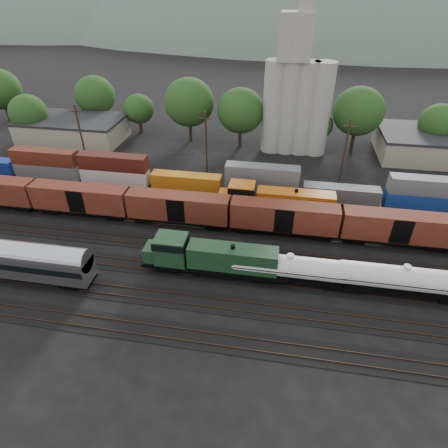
% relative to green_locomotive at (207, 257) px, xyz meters
% --- Properties ---
extents(ground, '(600.00, 600.00, 0.00)m').
position_rel_green_locomotive_xyz_m(ground, '(6.29, 5.00, -2.74)').
color(ground, black).
extents(tracks, '(180.00, 33.20, 0.20)m').
position_rel_green_locomotive_xyz_m(tracks, '(6.29, 5.00, -2.69)').
color(tracks, black).
rests_on(tracks, ground).
extents(green_locomotive, '(18.22, 3.22, 4.82)m').
position_rel_green_locomotive_xyz_m(green_locomotive, '(0.00, 0.00, 0.00)').
color(green_locomotive, black).
rests_on(green_locomotive, ground).
extents(tank_car_a, '(15.60, 2.79, 4.09)m').
position_rel_green_locomotive_xyz_m(tank_car_a, '(10.04, -0.00, -0.29)').
color(tank_car_a, silver).
rests_on(tank_car_a, ground).
extents(tank_car_b, '(16.18, 2.90, 4.24)m').
position_rel_green_locomotive_xyz_m(tank_car_b, '(22.99, -0.00, -0.21)').
color(tank_car_b, silver).
rests_on(tank_car_b, ground).
extents(orange_locomotive, '(19.42, 3.24, 4.86)m').
position_rel_green_locomotive_xyz_m(orange_locomotive, '(7.21, 15.00, 0.01)').
color(orange_locomotive, black).
rests_on(orange_locomotive, ground).
extents(boxcar_string, '(184.40, 2.90, 4.20)m').
position_rel_green_locomotive_xyz_m(boxcar_string, '(16.72, 10.00, 0.38)').
color(boxcar_string, black).
rests_on(boxcar_string, ground).
extents(container_wall, '(165.60, 2.60, 5.80)m').
position_rel_green_locomotive_xyz_m(container_wall, '(4.66, 20.00, 0.07)').
color(container_wall, black).
rests_on(container_wall, ground).
extents(grain_silo, '(13.40, 5.00, 29.00)m').
position_rel_green_locomotive_xyz_m(grain_silo, '(9.58, 41.00, 8.52)').
color(grain_silo, '#A19E93').
rests_on(grain_silo, ground).
extents(industrial_sheds, '(119.38, 17.26, 5.10)m').
position_rel_green_locomotive_xyz_m(industrial_sheds, '(12.92, 40.25, -0.18)').
color(industrial_sheds, '#9E937F').
rests_on(industrial_sheds, ground).
extents(tree_band, '(161.64, 19.79, 13.59)m').
position_rel_green_locomotive_xyz_m(tree_band, '(9.57, 43.83, 4.77)').
color(tree_band, black).
rests_on(tree_band, ground).
extents(utility_poles, '(122.20, 0.36, 12.00)m').
position_rel_green_locomotive_xyz_m(utility_poles, '(6.29, 27.00, 3.47)').
color(utility_poles, black).
rests_on(utility_poles, ground).
extents(distant_hills, '(860.00, 286.00, 130.00)m').
position_rel_green_locomotive_xyz_m(distant_hills, '(30.21, 265.00, -23.30)').
color(distant_hills, '#59665B').
rests_on(distant_hills, ground).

